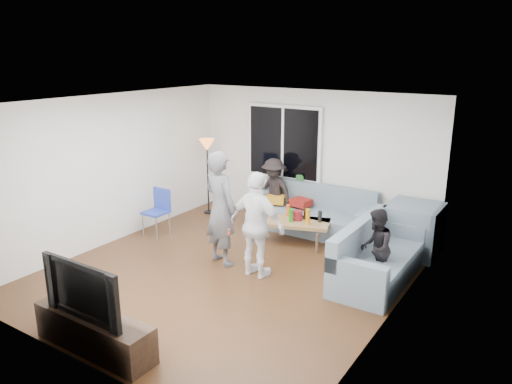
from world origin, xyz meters
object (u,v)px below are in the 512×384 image
Objects in this scene: sofa_right_section at (380,253)px; television at (90,287)px; player_right at (257,225)px; spectator_back at (274,191)px; tv_console at (94,332)px; spectator_right at (376,248)px; coffee_table at (298,232)px; player_left at (221,208)px; floor_lamp at (208,177)px; side_chair at (156,213)px; sofa_back_section at (312,210)px.

television is (-2.09, -3.49, 0.35)m from sofa_right_section.
player_right is 1.24× the size of spectator_back.
television is (0.52, -4.80, 0.13)m from spectator_back.
spectator_back is at bearing 96.15° from tv_console.
spectator_right reaches higher than tv_console.
player_left is at bearing -113.00° from coffee_table.
player_right is (2.48, -1.97, 0.03)m from floor_lamp.
sofa_right_section is 1.54× the size of spectator_back.
spectator_back is (1.46, 0.22, -0.13)m from floor_lamp.
player_right is at bearing 79.01° from television.
player_right reaches higher than sofa_right_section.
spectator_right reaches higher than side_chair.
player_right is at bearing 79.01° from tv_console.
coffee_table is at bearing -130.80° from spectator_right.
tv_console is (-2.09, -3.49, -0.20)m from sofa_right_section.
sofa_back_section is at bearing 85.91° from tv_console.
sofa_right_section is 4.09m from television.
player_left is 1.15× the size of tv_console.
sofa_back_section is at bearing 93.82° from coffee_table.
floor_lamp is (0.00, 1.55, 0.35)m from side_chair.
spectator_right is (1.75, -1.48, 0.15)m from sofa_back_section.
coffee_table is 0.71× the size of floor_lamp.
player_left is at bearing -90.11° from spectator_right.
coffee_table is 1.20m from spectator_back.
sofa_right_section is 2.50m from player_left.
coffee_table is 0.94× the size of television.
sofa_back_section is 1.42× the size of player_right.
sofa_back_section is 0.89m from spectator_back.
player_right is at bearing -85.35° from coffee_table.
player_left reaches higher than tv_console.
floor_lamp is 0.85× the size of player_left.
player_right is at bearing -81.24° from spectator_right.
television is (-0.34, -4.77, 0.35)m from sofa_back_section.
side_chair is (-4.07, -0.46, 0.01)m from sofa_right_section.
sofa_back_section is 1.97× the size of television.
player_right reaches higher than spectator_back.
sofa_right_section is 1.09× the size of player_left.
sofa_right_section reaches higher than coffee_table.
player_right reaches higher than floor_lamp.
television is (1.98, -3.03, 0.35)m from side_chair.
spectator_back is at bearing 51.68° from side_chair.
sofa_right_section is at bearing -147.11° from player_right.
sofa_back_section is 1.47× the size of floor_lamp.
player_right is at bearing -38.40° from floor_lamp.
coffee_table is (-1.71, 0.65, -0.22)m from sofa_right_section.
player_left reaches higher than coffee_table.
side_chair is 1.59m from floor_lamp.
player_left is (-2.32, -0.79, 0.49)m from sofa_right_section.
sofa_right_section is 1.85m from player_right.
player_left is 2.42m from spectator_right.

